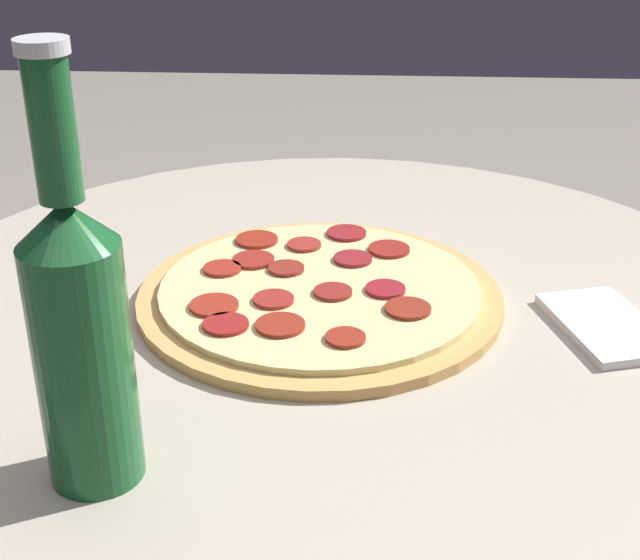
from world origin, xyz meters
name	(u,v)px	position (x,y,z in m)	size (l,w,h in m)	color
table	(332,457)	(0.00, 0.00, 0.55)	(0.82, 0.82, 0.72)	#B2A893
pizza	(319,292)	(0.00, -0.01, 0.73)	(0.32, 0.32, 0.02)	tan
beer_bottle	(80,331)	(0.25, -0.14, 0.82)	(0.06, 0.06, 0.28)	#195628
napkin	(606,326)	(0.04, 0.23, 0.72)	(0.14, 0.10, 0.01)	white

